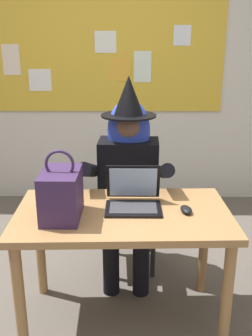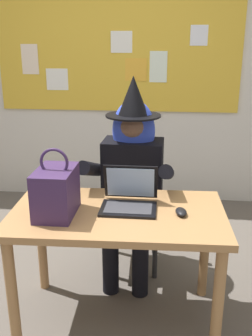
# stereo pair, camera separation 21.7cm
# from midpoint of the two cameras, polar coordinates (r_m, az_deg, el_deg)

# --- Properties ---
(ground_plane) EXTENTS (24.00, 24.00, 0.00)m
(ground_plane) POSITION_cam_midpoint_polar(r_m,az_deg,el_deg) (2.59, -8.81, -21.10)
(ground_plane) COLOR #5B544C
(wall_back_bulletin) EXTENTS (6.30, 2.17, 2.74)m
(wall_back_bulletin) POSITION_cam_midpoint_polar(r_m,az_deg,el_deg) (3.98, -5.18, 14.67)
(wall_back_bulletin) COLOR silver
(wall_back_bulletin) RESTS_ON ground
(desk_main) EXTENTS (1.22, 0.72, 0.73)m
(desk_main) POSITION_cam_midpoint_polar(r_m,az_deg,el_deg) (2.22, -3.30, -8.88)
(desk_main) COLOR #A37547
(desk_main) RESTS_ON ground
(chair_at_desk) EXTENTS (0.44, 0.44, 0.90)m
(chair_at_desk) POSITION_cam_midpoint_polar(r_m,az_deg,el_deg) (2.91, -1.84, -4.56)
(chair_at_desk) COLOR #2D3347
(chair_at_desk) RESTS_ON ground
(person_costumed) EXTENTS (0.61, 0.66, 1.42)m
(person_costumed) POSITION_cam_midpoint_polar(r_m,az_deg,el_deg) (2.69, -1.99, -0.07)
(person_costumed) COLOR black
(person_costumed) RESTS_ON ground
(laptop) EXTENTS (0.32, 0.28, 0.23)m
(laptop) POSITION_cam_midpoint_polar(r_m,az_deg,el_deg) (2.22, -1.74, -4.49)
(laptop) COLOR black
(laptop) RESTS_ON desk_main
(computer_mouse) EXTENTS (0.08, 0.11, 0.03)m
(computer_mouse) POSITION_cam_midpoint_polar(r_m,az_deg,el_deg) (2.17, 6.03, -6.17)
(computer_mouse) COLOR black
(computer_mouse) RESTS_ON desk_main
(handbag) EXTENTS (0.20, 0.30, 0.38)m
(handbag) POSITION_cam_midpoint_polar(r_m,az_deg,el_deg) (2.11, -12.46, -3.79)
(handbag) COLOR #38234C
(handbag) RESTS_ON desk_main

